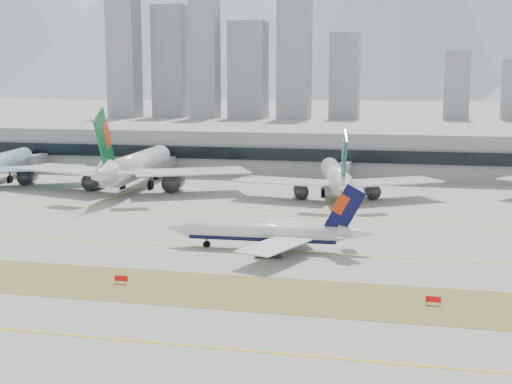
% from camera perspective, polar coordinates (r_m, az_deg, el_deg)
% --- Properties ---
extents(ground, '(3000.00, 3000.00, 0.00)m').
position_cam_1_polar(ground, '(143.02, -2.70, -4.03)').
color(ground, gray).
rests_on(ground, ground).
extents(apron_markings, '(360.00, 122.22, 0.06)m').
position_cam_1_polar(apron_markings, '(94.33, -11.78, -11.16)').
color(apron_markings, olive).
rests_on(apron_markings, ground).
extents(taxiing_airliner, '(39.76, 34.56, 13.36)m').
position_cam_1_polar(taxiing_airliner, '(135.76, 1.11, -3.34)').
color(taxiing_airliner, white).
rests_on(taxiing_airliner, ground).
extents(widebody_eva, '(71.00, 69.72, 25.39)m').
position_cam_1_polar(widebody_eva, '(212.55, -9.67, 1.99)').
color(widebody_eva, white).
rests_on(widebody_eva, ground).
extents(widebody_cathay, '(56.46, 56.09, 20.55)m').
position_cam_1_polar(widebody_cathay, '(196.86, 6.44, 1.13)').
color(widebody_cathay, white).
rests_on(widebody_cathay, ground).
extents(terminal, '(280.00, 43.10, 15.00)m').
position_cam_1_polar(terminal, '(253.01, 4.35, 3.37)').
color(terminal, gray).
rests_on(terminal, ground).
extents(hold_sign_left, '(2.20, 0.15, 1.35)m').
position_cam_1_polar(hold_sign_left, '(116.14, -10.74, -6.82)').
color(hold_sign_left, red).
rests_on(hold_sign_left, ground).
extents(hold_sign_right, '(2.20, 0.15, 1.35)m').
position_cam_1_polar(hold_sign_right, '(106.82, 13.99, -8.34)').
color(hold_sign_right, red).
rests_on(hold_sign_right, ground).
extents(gse_c, '(3.55, 2.00, 2.60)m').
position_cam_1_polar(gse_c, '(186.93, 7.84, -0.69)').
color(gse_c, yellow).
rests_on(gse_c, ground).
extents(city_skyline, '(342.00, 49.80, 140.00)m').
position_cam_1_polar(city_skyline, '(605.32, -0.82, 10.66)').
color(city_skyline, gray).
rests_on(city_skyline, ground).
extents(mountain_ridge, '(2830.00, 1120.00, 470.00)m').
position_cam_1_polar(mountain_ridge, '(1545.49, 13.20, 14.32)').
color(mountain_ridge, '#9EA8B7').
rests_on(mountain_ridge, ground).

